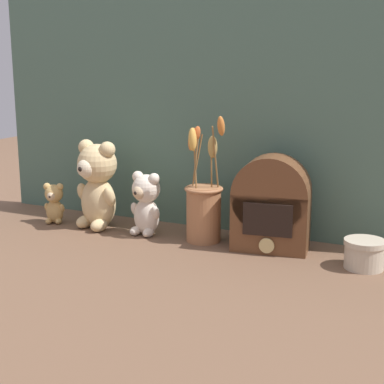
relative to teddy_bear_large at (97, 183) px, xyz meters
name	(u,v)px	position (x,y,z in m)	size (l,w,h in m)	color
ground_plane	(189,243)	(0.31, -0.02, -0.14)	(4.00, 4.00, 0.00)	brown
backdrop_wall	(214,100)	(0.31, 0.15, 0.24)	(1.44, 0.02, 0.75)	#4C6B5B
teddy_bear_large	(97,183)	(0.00, 0.00, 0.00)	(0.14, 0.13, 0.26)	#DBBC84
teddy_bear_medium	(146,202)	(0.16, 0.00, -0.04)	(0.10, 0.09, 0.18)	beige
teddy_bear_small	(54,202)	(-0.15, -0.01, -0.07)	(0.07, 0.06, 0.12)	tan
flower_vase	(204,206)	(0.34, 0.01, -0.04)	(0.12, 0.11, 0.35)	#AD7047
vintage_radio	(271,206)	(0.52, 0.02, -0.02)	(0.21, 0.13, 0.25)	brown
decorative_tin_tall	(364,254)	(0.77, -0.02, -0.10)	(0.10, 0.10, 0.07)	beige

